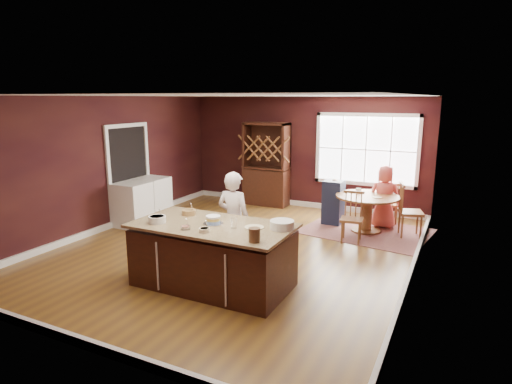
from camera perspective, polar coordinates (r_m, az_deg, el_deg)
room_shell at (r=7.43m, az=-2.72°, el=2.25°), size 7.00×7.00×7.00m
window at (r=10.15m, az=14.46°, el=5.48°), size 2.36×0.10×1.66m
doorway at (r=9.69m, az=-16.53°, el=2.20°), size 0.08×1.26×2.13m
kitchen_island at (r=6.23m, az=-5.77°, el=-8.54°), size 2.27×1.19×0.92m
dining_table at (r=8.89m, az=14.60°, el=-1.81°), size 1.26×1.26×0.75m
baker at (r=6.77m, az=-2.97°, el=-3.75°), size 0.58×0.39×1.55m
layer_cake at (r=6.07m, az=-5.73°, el=-3.73°), size 0.29×0.29×0.12m
bowl_blue at (r=6.27m, az=-13.04°, el=-3.58°), size 0.25×0.25×0.10m
bowl_yellow at (r=6.59m, az=-8.92°, el=-2.69°), size 0.21×0.21×0.08m
bowl_pink at (r=5.88m, az=-9.38°, el=-4.71°), size 0.13×0.13×0.05m
bowl_olive at (r=5.74m, az=-6.88°, el=-5.06°), size 0.14×0.14×0.05m
drinking_glass at (r=5.85m, az=-2.98°, el=-4.12°), size 0.08×0.08×0.16m
dinner_plate at (r=5.87m, az=-0.25°, el=-4.75°), size 0.27×0.27×0.02m
white_tub at (r=5.84m, az=3.49°, el=-4.37°), size 0.33×0.33×0.11m
stoneware_crock at (r=5.31m, az=-0.22°, el=-5.74°), size 0.15×0.15×0.18m
rug at (r=9.03m, az=14.42°, el=-5.06°), size 2.61×2.16×0.01m
chair_east at (r=8.82m, az=19.96°, el=-2.26°), size 0.54×0.56×1.08m
chair_south at (r=8.19m, az=12.67°, el=-3.30°), size 0.45×0.44×0.97m
chair_north at (r=9.66m, az=17.36°, el=-1.31°), size 0.46×0.44×0.92m
seated_woman at (r=9.23m, az=16.74°, el=-0.62°), size 0.71×0.53×1.32m
high_chair at (r=9.30m, az=10.27°, el=-1.23°), size 0.41×0.41×0.99m
toddler at (r=9.33m, az=10.63°, el=0.78°), size 0.18×0.14×0.26m
table_plate at (r=8.69m, az=15.86°, el=-0.70°), size 0.18×0.18×0.01m
table_cup at (r=9.04m, az=13.51°, el=0.19°), size 0.12×0.12×0.09m
hutch at (r=10.72m, az=1.37°, el=3.72°), size 1.13×0.47×2.07m
washer at (r=9.36m, az=-16.14°, el=-1.63°), size 0.64×0.62×0.93m
dryer at (r=9.82m, az=-13.65°, el=-0.82°), size 0.65×0.62×0.94m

